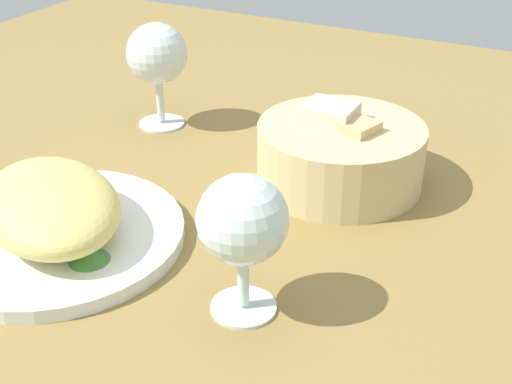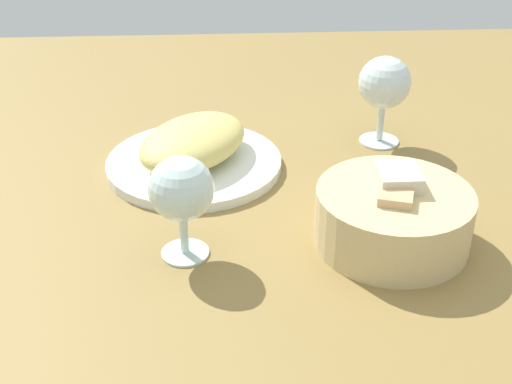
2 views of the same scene
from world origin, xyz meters
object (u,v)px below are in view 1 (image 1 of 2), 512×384
at_px(plate, 56,235).
at_px(bread_basket, 340,153).
at_px(wine_glass_far, 157,57).
at_px(wine_glass_near, 243,224).

bearing_deg(plate, bread_basket, 50.12).
bearing_deg(wine_glass_far, plate, -76.44).
height_order(wine_glass_near, wine_glass_far, wine_glass_far).
distance_m(plate, wine_glass_far, 0.30).
height_order(bread_basket, wine_glass_far, wine_glass_far).
bearing_deg(plate, wine_glass_near, -1.68).
bearing_deg(wine_glass_near, wine_glass_far, 134.03).
bearing_deg(wine_glass_far, wine_glass_near, -45.97).
distance_m(bread_basket, wine_glass_far, 0.28).
xyz_separation_m(plate, bread_basket, (0.20, 0.24, 0.03)).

